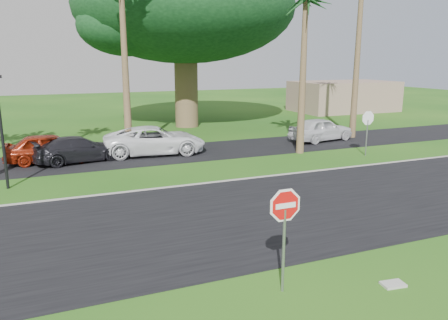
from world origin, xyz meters
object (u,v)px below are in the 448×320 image
stop_sign_near (285,219)px  stop_sign_far (368,124)px  car_dark (78,149)px  car_red (50,148)px  car_pickup (321,129)px  car_minivan (155,141)px

stop_sign_near → stop_sign_far: (11.50, 11.00, 0.00)m
stop_sign_near → car_dark: 15.81m
car_red → car_pickup: 16.45m
car_dark → car_pickup: size_ratio=1.02×
stop_sign_near → car_pickup: (11.71, 15.66, -1.01)m
stop_sign_far → car_red: (-16.24, 4.80, -1.02)m
car_minivan → car_pickup: (10.97, -0.09, -0.02)m
car_red → car_dark: car_red is taller
car_dark → stop_sign_near: bearing=-179.4°
stop_sign_near → car_pickup: bearing=53.2°
stop_sign_far → car_dark: bearing=-16.5°
stop_sign_far → car_minivan: 11.81m
stop_sign_near → car_pickup: stop_sign_near is taller
car_minivan → car_red: bearing=96.0°
car_pickup → car_dark: bearing=81.4°
car_dark → stop_sign_far: bearing=-118.2°
car_pickup → car_minivan: bearing=80.0°
stop_sign_far → car_minivan: size_ratio=0.47×
car_red → car_pickup: (16.45, -0.14, 0.00)m
stop_sign_far → car_pickup: stop_sign_far is taller
stop_sign_near → car_pickup: size_ratio=0.59×
stop_sign_near → car_minivan: bearing=87.3°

